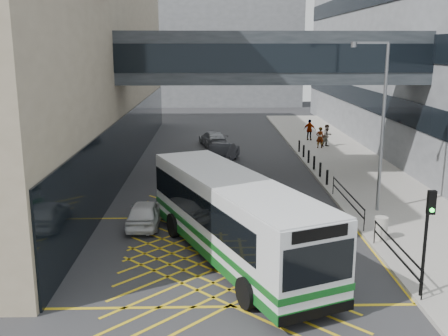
{
  "coord_description": "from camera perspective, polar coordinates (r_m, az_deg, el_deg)",
  "views": [
    {
      "loc": [
        -0.6,
        -19.81,
        8.11
      ],
      "look_at": [
        0.0,
        4.0,
        2.6
      ],
      "focal_mm": 42.0,
      "sensor_mm": 36.0,
      "label": 1
    }
  ],
  "objects": [
    {
      "name": "street_lamp",
      "position": [
        26.33,
        16.58,
        5.33
      ],
      "size": [
        1.86,
        0.29,
        8.2
      ],
      "rotation": [
        0.0,
        0.0,
        0.02
      ],
      "color": "slate",
      "rests_on": "pavement"
    },
    {
      "name": "pavement",
      "position": [
        36.99,
        13.64,
        0.12
      ],
      "size": [
        6.0,
        54.0,
        0.16
      ],
      "primitive_type": "cube",
      "color": "#A39E95",
      "rests_on": "ground"
    },
    {
      "name": "ground",
      "position": [
        21.42,
        0.27,
        -9.23
      ],
      "size": [
        120.0,
        120.0,
        0.0
      ],
      "primitive_type": "plane",
      "color": "#333335"
    },
    {
      "name": "kerb_railings",
      "position": [
        23.75,
        15.21,
        -5.18
      ],
      "size": [
        0.05,
        12.54,
        1.0
      ],
      "color": "black",
      "rests_on": "pavement"
    },
    {
      "name": "car_dark",
      "position": [
        37.68,
        -0.11,
        1.72
      ],
      "size": [
        2.98,
        4.93,
        1.44
      ],
      "primitive_type": "imported",
      "rotation": [
        0.0,
        0.0,
        2.87
      ],
      "color": "#222227",
      "rests_on": "ground"
    },
    {
      "name": "pedestrian_b",
      "position": [
        43.62,
        11.16,
        3.48
      ],
      "size": [
        1.01,
        0.88,
        1.8
      ],
      "primitive_type": "imported",
      "rotation": [
        0.0,
        0.0,
        0.52
      ],
      "color": "gray",
      "rests_on": "pavement"
    },
    {
      "name": "box_junction",
      "position": [
        21.42,
        0.27,
        -9.22
      ],
      "size": [
        12.0,
        9.0,
        0.01
      ],
      "color": "gold",
      "rests_on": "ground"
    },
    {
      "name": "car_silver",
      "position": [
        43.9,
        -1.19,
        3.28
      ],
      "size": [
        2.71,
        4.64,
        1.35
      ],
      "primitive_type": "imported",
      "rotation": [
        0.0,
        0.0,
        3.35
      ],
      "color": "#919298",
      "rests_on": "ground"
    },
    {
      "name": "skybridge",
      "position": [
        32.02,
        5.12,
        11.88
      ],
      "size": [
        20.0,
        4.1,
        3.0
      ],
      "color": "#2D3237",
      "rests_on": "ground"
    },
    {
      "name": "traffic_light",
      "position": [
        17.88,
        21.29,
        -6.13
      ],
      "size": [
        0.25,
        0.41,
        3.62
      ],
      "rotation": [
        0.0,
        0.0,
        0.0
      ],
      "color": "black",
      "rests_on": "pavement"
    },
    {
      "name": "building_far",
      "position": [
        79.83,
        -2.51,
        13.66
      ],
      "size": [
        28.0,
        16.0,
        18.0
      ],
      "primitive_type": "cube",
      "color": "slate",
      "rests_on": "ground"
    },
    {
      "name": "litter_bin",
      "position": [
        23.21,
        16.71,
        -6.3
      ],
      "size": [
        0.57,
        0.57,
        0.98
      ],
      "primitive_type": "cylinder",
      "color": "#ADA89E",
      "rests_on": "pavement"
    },
    {
      "name": "car_white",
      "position": [
        24.58,
        -8.57,
        -4.85
      ],
      "size": [
        1.74,
        4.0,
        1.26
      ],
      "primitive_type": "imported",
      "rotation": [
        0.0,
        0.0,
        3.11
      ],
      "color": "silver",
      "rests_on": "ground"
    },
    {
      "name": "bus",
      "position": [
        20.35,
        0.88,
        -5.23
      ],
      "size": [
        6.93,
        11.69,
        3.25
      ],
      "rotation": [
        0.0,
        0.0,
        0.4
      ],
      "color": "silver",
      "rests_on": "ground"
    },
    {
      "name": "bollards",
      "position": [
        36.26,
        9.48,
        0.91
      ],
      "size": [
        0.14,
        10.14,
        0.9
      ],
      "color": "black",
      "rests_on": "pavement"
    },
    {
      "name": "pedestrian_c",
      "position": [
        46.31,
        9.3,
        4.11
      ],
      "size": [
        1.19,
        0.91,
        1.82
      ],
      "primitive_type": "imported",
      "rotation": [
        0.0,
        0.0,
        2.72
      ],
      "color": "gray",
      "rests_on": "pavement"
    },
    {
      "name": "pedestrian_a",
      "position": [
        42.89,
        10.39,
        3.28
      ],
      "size": [
        0.72,
        0.55,
        1.7
      ],
      "primitive_type": "imported",
      "rotation": [
        0.0,
        0.0,
        3.25
      ],
      "color": "gray",
      "rests_on": "pavement"
    }
  ]
}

